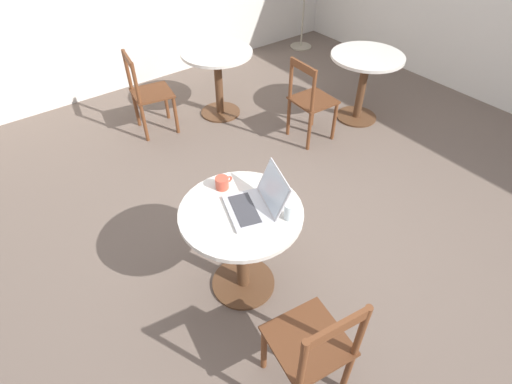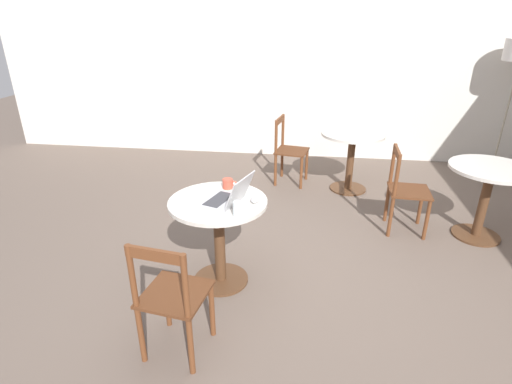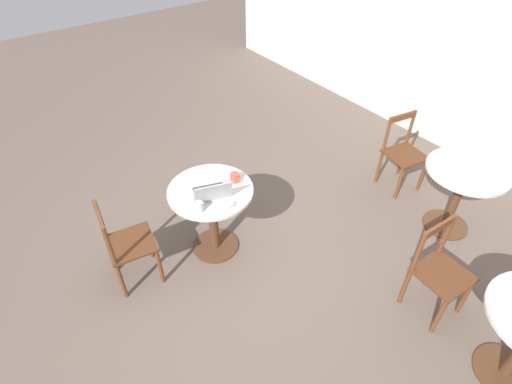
{
  "view_description": "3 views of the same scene",
  "coord_description": "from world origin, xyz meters",
  "px_view_note": "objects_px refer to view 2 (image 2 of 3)",
  "views": [
    {
      "loc": [
        -1.55,
        -1.48,
        2.38
      ],
      "look_at": [
        -0.31,
        0.15,
        0.54
      ],
      "focal_mm": 28.0,
      "sensor_mm": 36.0,
      "label": 1
    },
    {
      "loc": [
        0.05,
        -2.73,
        1.99
      ],
      "look_at": [
        -0.34,
        0.15,
        0.7
      ],
      "focal_mm": 28.0,
      "sensor_mm": 36.0,
      "label": 2
    },
    {
      "loc": [
        1.75,
        -1.34,
        2.93
      ],
      "look_at": [
        -0.35,
        0.21,
        0.71
      ],
      "focal_mm": 28.0,
      "sensor_mm": 36.0,
      "label": 3
    }
  ],
  "objects_px": {
    "cafe_table_near": "(219,223)",
    "chair_near_front": "(172,298)",
    "cafe_table_far": "(352,148)",
    "chair_far_left": "(289,151)",
    "laptop": "(227,198)",
    "mouse": "(255,200)",
    "mug": "(228,184)",
    "drinking_glass": "(237,208)",
    "chair_mid_left": "(405,191)",
    "cafe_table_mid": "(488,186)"
  },
  "relations": [
    {
      "from": "cafe_table_near",
      "to": "chair_near_front",
      "type": "height_order",
      "value": "chair_near_front"
    },
    {
      "from": "cafe_table_far",
      "to": "chair_far_left",
      "type": "relative_size",
      "value": 0.88
    },
    {
      "from": "chair_near_front",
      "to": "laptop",
      "type": "distance_m",
      "value": 0.84
    },
    {
      "from": "cafe_table_near",
      "to": "chair_far_left",
      "type": "height_order",
      "value": "chair_far_left"
    },
    {
      "from": "chair_near_front",
      "to": "mouse",
      "type": "bearing_deg",
      "value": 63.67
    },
    {
      "from": "cafe_table_near",
      "to": "mouse",
      "type": "height_order",
      "value": "mouse"
    },
    {
      "from": "laptop",
      "to": "cafe_table_far",
      "type": "bearing_deg",
      "value": 62.64
    },
    {
      "from": "cafe_table_near",
      "to": "mug",
      "type": "relative_size",
      "value": 6.29
    },
    {
      "from": "chair_far_left",
      "to": "drinking_glass",
      "type": "relative_size",
      "value": 8.24
    },
    {
      "from": "chair_mid_left",
      "to": "mouse",
      "type": "height_order",
      "value": "chair_mid_left"
    },
    {
      "from": "chair_mid_left",
      "to": "mug",
      "type": "distance_m",
      "value": 1.82
    },
    {
      "from": "laptop",
      "to": "mouse",
      "type": "distance_m",
      "value": 0.21
    },
    {
      "from": "chair_mid_left",
      "to": "mug",
      "type": "bearing_deg",
      "value": -151.8
    },
    {
      "from": "cafe_table_mid",
      "to": "laptop",
      "type": "relative_size",
      "value": 1.86
    },
    {
      "from": "cafe_table_mid",
      "to": "laptop",
      "type": "distance_m",
      "value": 2.51
    },
    {
      "from": "chair_far_left",
      "to": "laptop",
      "type": "relative_size",
      "value": 2.1
    },
    {
      "from": "cafe_table_near",
      "to": "mug",
      "type": "bearing_deg",
      "value": 82.8
    },
    {
      "from": "cafe_table_near",
      "to": "cafe_table_far",
      "type": "bearing_deg",
      "value": 60.44
    },
    {
      "from": "chair_near_front",
      "to": "drinking_glass",
      "type": "distance_m",
      "value": 0.73
    },
    {
      "from": "cafe_table_mid",
      "to": "chair_mid_left",
      "type": "distance_m",
      "value": 0.73
    },
    {
      "from": "mouse",
      "to": "cafe_table_far",
      "type": "bearing_deg",
      "value": 66.45
    },
    {
      "from": "cafe_table_mid",
      "to": "chair_far_left",
      "type": "relative_size",
      "value": 0.88
    },
    {
      "from": "mug",
      "to": "chair_mid_left",
      "type": "bearing_deg",
      "value": 28.2
    },
    {
      "from": "chair_near_front",
      "to": "mug",
      "type": "bearing_deg",
      "value": 81.75
    },
    {
      "from": "drinking_glass",
      "to": "mug",
      "type": "bearing_deg",
      "value": 109.06
    },
    {
      "from": "laptop",
      "to": "mug",
      "type": "bearing_deg",
      "value": 100.31
    },
    {
      "from": "chair_near_front",
      "to": "chair_far_left",
      "type": "distance_m",
      "value": 3.02
    },
    {
      "from": "cafe_table_far",
      "to": "mug",
      "type": "height_order",
      "value": "mug"
    },
    {
      "from": "cafe_table_near",
      "to": "mug",
      "type": "height_order",
      "value": "mug"
    },
    {
      "from": "laptop",
      "to": "drinking_glass",
      "type": "height_order",
      "value": "laptop"
    },
    {
      "from": "chair_far_left",
      "to": "mug",
      "type": "relative_size",
      "value": 7.12
    },
    {
      "from": "drinking_glass",
      "to": "chair_far_left",
      "type": "bearing_deg",
      "value": 84.8
    },
    {
      "from": "chair_mid_left",
      "to": "mouse",
      "type": "distance_m",
      "value": 1.73
    },
    {
      "from": "cafe_table_near",
      "to": "cafe_table_mid",
      "type": "bearing_deg",
      "value": 24.17
    },
    {
      "from": "cafe_table_far",
      "to": "laptop",
      "type": "xyz_separation_m",
      "value": [
        -1.08,
        -2.09,
        0.24
      ]
    },
    {
      "from": "mouse",
      "to": "mug",
      "type": "height_order",
      "value": "mug"
    },
    {
      "from": "cafe_table_far",
      "to": "chair_far_left",
      "type": "height_order",
      "value": "chair_far_left"
    },
    {
      "from": "cafe_table_near",
      "to": "laptop",
      "type": "height_order",
      "value": "laptop"
    },
    {
      "from": "cafe_table_far",
      "to": "chair_near_front",
      "type": "bearing_deg",
      "value": -114.35
    },
    {
      "from": "cafe_table_mid",
      "to": "chair_near_front",
      "type": "distance_m",
      "value": 3.05
    },
    {
      "from": "cafe_table_near",
      "to": "cafe_table_far",
      "type": "distance_m",
      "value": 2.36
    },
    {
      "from": "chair_mid_left",
      "to": "mug",
      "type": "xyz_separation_m",
      "value": [
        -1.58,
        -0.85,
        0.34
      ]
    },
    {
      "from": "chair_far_left",
      "to": "mug",
      "type": "bearing_deg",
      "value": -100.91
    },
    {
      "from": "chair_far_left",
      "to": "chair_mid_left",
      "type": "bearing_deg",
      "value": -42.63
    },
    {
      "from": "chair_near_front",
      "to": "chair_mid_left",
      "type": "relative_size",
      "value": 1.0
    },
    {
      "from": "cafe_table_mid",
      "to": "chair_near_front",
      "type": "xyz_separation_m",
      "value": [
        -2.45,
        -1.82,
        -0.11
      ]
    },
    {
      "from": "cafe_table_far",
      "to": "chair_near_front",
      "type": "relative_size",
      "value": 0.88
    },
    {
      "from": "mug",
      "to": "chair_far_left",
      "type": "bearing_deg",
      "value": 79.09
    },
    {
      "from": "cafe_table_mid",
      "to": "laptop",
      "type": "height_order",
      "value": "laptop"
    },
    {
      "from": "mouse",
      "to": "chair_far_left",
      "type": "bearing_deg",
      "value": 86.61
    }
  ]
}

